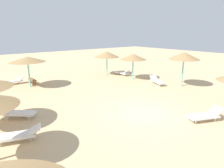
{
  "coord_description": "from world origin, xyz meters",
  "views": [
    {
      "loc": [
        -8.1,
        -7.04,
        4.72
      ],
      "look_at": [
        0.0,
        3.0,
        1.2
      ],
      "focal_mm": 30.47,
      "sensor_mm": 36.0,
      "label": 1
    }
  ],
  "objects": [
    {
      "name": "parasol_7",
      "position": [
        5.65,
        6.6,
        2.32
      ],
      "size": [
        2.68,
        2.68,
        2.61
      ],
      "color": "#6BC6BC",
      "rests_on": "ground"
    },
    {
      "name": "ground_plane",
      "position": [
        0.0,
        0.0,
        0.0
      ],
      "size": [
        80.0,
        80.0,
        0.0
      ],
      "primitive_type": "plane",
      "color": "#D1B284"
    },
    {
      "name": "lounger_5",
      "position": [
        6.05,
        8.62,
        0.32
      ],
      "size": [
        0.79,
        1.93,
        0.72
      ],
      "color": "white",
      "rests_on": "ground"
    },
    {
      "name": "parasol_5",
      "position": [
        4.87,
        9.97,
        2.33
      ],
      "size": [
        2.83,
        2.83,
        2.66
      ],
      "color": "#6BC6BC",
      "rests_on": "ground"
    },
    {
      "name": "lounger_6",
      "position": [
        -4.44,
        12.15,
        0.32
      ],
      "size": [
        1.9,
        0.66,
        0.71
      ],
      "color": "white",
      "rests_on": "ground"
    },
    {
      "name": "lounger_1",
      "position": [
        -6.02,
        4.1,
        0.31
      ],
      "size": [
        1.84,
        1.77,
        0.63
      ],
      "color": "white",
      "rests_on": "ground"
    },
    {
      "name": "lounger_2",
      "position": [
        -6.58,
        1.45,
        0.31
      ],
      "size": [
        2.02,
        1.26,
        0.62
      ],
      "color": "white",
      "rests_on": "ground"
    },
    {
      "name": "parasol_3",
      "position": [
        7.21,
        1.93,
        2.73
      ],
      "size": [
        2.66,
        2.66,
        3.06
      ],
      "color": "#6BC6BC",
      "rests_on": "ground"
    },
    {
      "name": "bench_0",
      "position": [
        -3.11,
        11.0,
        0.35
      ],
      "size": [
        0.45,
        1.51,
        0.49
      ],
      "color": "brown",
      "rests_on": "ground"
    },
    {
      "name": "lounger_3",
      "position": [
        6.04,
        3.74,
        0.31
      ],
      "size": [
        1.3,
        2.01,
        0.66
      ],
      "color": "white",
      "rests_on": "ground"
    },
    {
      "name": "parasol_6",
      "position": [
        -3.54,
        10.2,
        2.46
      ],
      "size": [
        3.01,
        3.01,
        2.7
      ],
      "color": "#6BC6BC",
      "rests_on": "ground"
    },
    {
      "name": "lounger_0",
      "position": [
        1.92,
        -2.79,
        0.32
      ],
      "size": [
        1.97,
        1.37,
        0.75
      ],
      "color": "white",
      "rests_on": "ground"
    }
  ]
}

